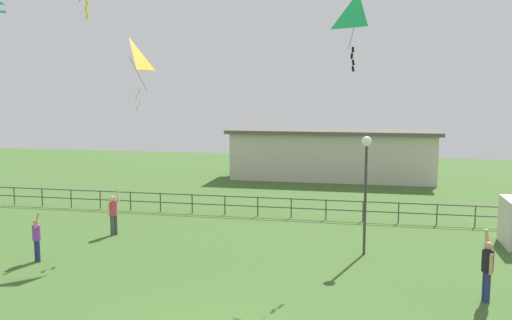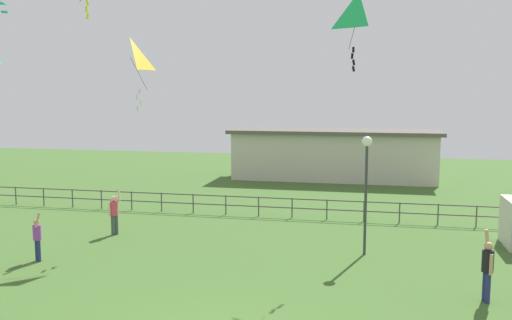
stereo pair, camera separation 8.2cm
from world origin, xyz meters
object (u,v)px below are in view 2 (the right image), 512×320
object	(u,v)px
person_2	(488,267)
person_4	(114,212)
lamppost	(366,169)
person_3	(37,236)
kite_0	(131,59)
kite_8	(358,14)

from	to	relation	value
person_2	person_4	bearing A→B (deg)	161.48
lamppost	person_3	xyz separation A→B (m)	(-11.11, -3.18, -2.26)
person_4	kite_0	distance (m)	6.26
person_4	kite_8	bearing A→B (deg)	-2.19
kite_0	kite_8	size ratio (longest dim) A/B	1.01
lamppost	kite_0	bearing A→B (deg)	175.91
lamppost	kite_8	size ratio (longest dim) A/B	1.59
kite_0	lamppost	bearing A→B (deg)	-4.09
person_2	person_3	size ratio (longest dim) A/B	1.15
lamppost	person_3	distance (m)	11.78
kite_8	lamppost	bearing A→B (deg)	-35.59
person_2	kite_8	xyz separation A→B (m)	(-3.82, 4.17, 7.55)
person_2	kite_0	bearing A→B (deg)	160.27
person_4	kite_0	world-z (taller)	kite_0
lamppost	kite_8	distance (m)	5.45
person_3	lamppost	bearing A→B (deg)	15.98
person_4	kite_8	world-z (taller)	kite_8
person_2	lamppost	bearing A→B (deg)	131.32
lamppost	person_4	bearing A→B (deg)	176.23
person_2	person_3	distance (m)	14.53
person_3	kite_8	bearing A→B (deg)	18.02
kite_0	person_3	bearing A→B (deg)	-116.19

